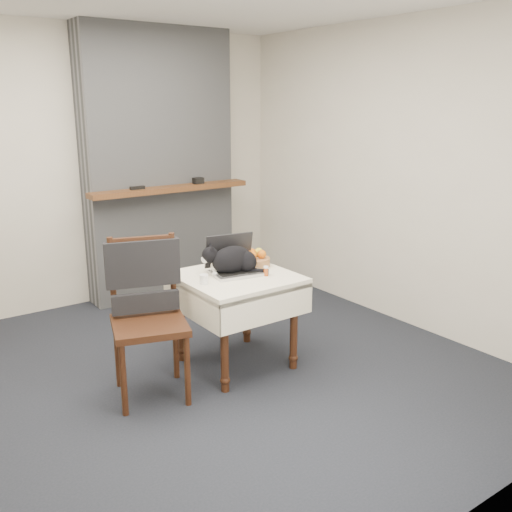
# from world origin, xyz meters

# --- Properties ---
(ground) EXTENTS (4.50, 4.50, 0.00)m
(ground) POSITION_xyz_m (0.00, 0.00, 0.00)
(ground) COLOR black
(ground) RESTS_ON ground
(room_shell) EXTENTS (4.52, 4.01, 2.61)m
(room_shell) POSITION_xyz_m (0.00, 0.46, 1.76)
(room_shell) COLOR beige
(room_shell) RESTS_ON ground
(chimney) EXTENTS (1.62, 0.48, 2.60)m
(chimney) POSITION_xyz_m (0.90, 1.85, 1.30)
(chimney) COLOR gray
(chimney) RESTS_ON ground
(side_table) EXTENTS (0.78, 0.78, 0.70)m
(side_table) POSITION_xyz_m (0.56, -0.01, 0.59)
(side_table) COLOR #38210F
(side_table) RESTS_ON ground
(laptop) EXTENTS (0.42, 0.37, 0.27)m
(laptop) POSITION_xyz_m (0.59, 0.06, 0.77)
(laptop) COLOR #B7B7BC
(laptop) RESTS_ON side_table
(cat) EXTENTS (0.44, 0.33, 0.23)m
(cat) POSITION_xyz_m (0.56, 0.04, 0.80)
(cat) COLOR black
(cat) RESTS_ON side_table
(cream_jar) EXTENTS (0.06, 0.06, 0.07)m
(cream_jar) POSITION_xyz_m (0.26, -0.05, 0.73)
(cream_jar) COLOR white
(cream_jar) RESTS_ON side_table
(pill_bottle) EXTENTS (0.04, 0.04, 0.07)m
(pill_bottle) POSITION_xyz_m (0.72, -0.15, 0.74)
(pill_bottle) COLOR #AD4515
(pill_bottle) RESTS_ON side_table
(fruit_basket) EXTENTS (0.23, 0.23, 0.13)m
(fruit_basket) POSITION_xyz_m (0.81, 0.10, 0.75)
(fruit_basket) COLOR #A76C43
(fruit_basket) RESTS_ON side_table
(desk_clutter) EXTENTS (0.14, 0.02, 0.01)m
(desk_clutter) POSITION_xyz_m (0.70, 0.04, 0.70)
(desk_clutter) COLOR black
(desk_clutter) RESTS_ON side_table
(chair) EXTENTS (0.60, 0.59, 1.06)m
(chair) POSITION_xyz_m (-0.13, 0.03, 0.68)
(chair) COLOR #38210F
(chair) RESTS_ON ground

